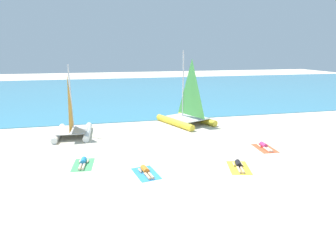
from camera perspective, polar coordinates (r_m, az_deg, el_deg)
ground_plane at (r=24.67m, az=-2.46°, el=0.06°), size 120.00×120.00×0.00m
ocean_water at (r=45.84m, az=-7.53°, el=6.93°), size 120.00×40.00×0.05m
sailboat_yellow at (r=25.17m, az=3.77°, el=2.53°), size 4.65×5.59×6.24m
sailboat_white at (r=22.72m, az=-18.37°, el=0.04°), size 2.68×4.11×5.29m
towel_leftmost at (r=17.15m, az=-16.42°, el=-7.35°), size 1.26×1.99×0.01m
sunbather_leftmost at (r=17.17m, az=-16.42°, el=-6.88°), size 0.58×1.57×0.30m
towel_center_left at (r=15.42m, az=-4.35°, el=-9.34°), size 1.43×2.07×0.01m
sunbather_center_left at (r=15.43m, az=-4.44°, el=-8.82°), size 0.68×1.56×0.30m
towel_center_right at (r=16.54m, az=13.83°, el=-8.01°), size 1.56×2.12×0.01m
sunbather_center_right at (r=16.55m, az=13.82°, el=-7.52°), size 0.78×1.55×0.30m
towel_rightmost at (r=20.14m, az=18.57°, el=-4.18°), size 1.22×1.97×0.01m
sunbather_rightmost at (r=20.15m, az=18.51°, el=-3.78°), size 0.57×1.57×0.30m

